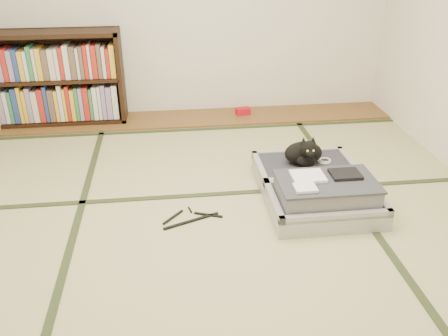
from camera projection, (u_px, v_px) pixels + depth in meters
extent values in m
plane|color=#C6C184|center=(223.00, 224.00, 3.26)|extent=(4.50, 4.50, 0.00)
cube|color=brown|center=(200.00, 118.00, 5.02)|extent=(4.00, 0.50, 0.02)
cube|color=red|center=(243.00, 111.00, 5.07)|extent=(0.16, 0.11, 0.07)
cube|color=#2D381E|center=(74.00, 234.00, 3.15)|extent=(0.05, 4.50, 0.01)
cube|color=#2D381E|center=(363.00, 214.00, 3.36)|extent=(0.05, 4.50, 0.01)
cube|color=#2D381E|center=(217.00, 194.00, 3.61)|extent=(4.00, 0.05, 0.01)
cube|color=#2D381E|center=(203.00, 129.00, 4.76)|extent=(4.00, 0.05, 0.01)
cube|color=black|center=(121.00, 76.00, 4.78)|extent=(0.04, 0.33, 0.93)
cube|color=black|center=(56.00, 120.00, 4.91)|extent=(1.45, 0.33, 0.04)
cube|color=black|center=(41.00, 34.00, 4.51)|extent=(1.45, 0.33, 0.04)
cube|color=black|center=(49.00, 79.00, 4.71)|extent=(1.39, 0.33, 0.03)
cube|color=black|center=(52.00, 74.00, 4.85)|extent=(1.45, 0.02, 0.93)
cube|color=gray|center=(52.00, 100.00, 4.79)|extent=(1.31, 0.23, 0.39)
cube|color=gray|center=(45.00, 60.00, 4.60)|extent=(1.31, 0.23, 0.35)
cube|color=#A6A7AB|center=(324.00, 207.00, 3.33)|extent=(0.77, 0.51, 0.13)
cube|color=#2C2B33|center=(325.00, 203.00, 3.31)|extent=(0.69, 0.43, 0.10)
cube|color=#A6A7AB|center=(337.00, 217.00, 3.08)|extent=(0.77, 0.04, 0.05)
cube|color=#A6A7AB|center=(315.00, 182.00, 3.50)|extent=(0.77, 0.04, 0.05)
cube|color=#A6A7AB|center=(274.00, 201.00, 3.25)|extent=(0.04, 0.51, 0.05)
cube|color=#A6A7AB|center=(376.00, 195.00, 3.33)|extent=(0.04, 0.51, 0.05)
cube|color=#A6A7AB|center=(304.00, 173.00, 3.78)|extent=(0.77, 0.51, 0.13)
cube|color=#2C2B33|center=(305.00, 169.00, 3.76)|extent=(0.69, 0.43, 0.10)
cube|color=#A6A7AB|center=(314.00, 179.00, 3.54)|extent=(0.77, 0.04, 0.05)
cube|color=#A6A7AB|center=(297.00, 152.00, 3.95)|extent=(0.77, 0.04, 0.05)
cube|color=#A6A7AB|center=(260.00, 168.00, 3.71)|extent=(0.04, 0.51, 0.05)
cube|color=#A6A7AB|center=(350.00, 163.00, 3.79)|extent=(0.04, 0.51, 0.05)
cylinder|color=black|center=(315.00, 180.00, 3.52)|extent=(0.69, 0.02, 0.02)
cube|color=gray|center=(326.00, 191.00, 3.27)|extent=(0.66, 0.40, 0.13)
cube|color=#3C3B43|center=(327.00, 181.00, 3.23)|extent=(0.68, 0.42, 0.02)
cube|color=white|center=(308.00, 176.00, 3.25)|extent=(0.23, 0.18, 0.02)
cube|color=black|center=(345.00, 174.00, 3.28)|extent=(0.21, 0.16, 0.02)
cube|color=white|center=(305.00, 188.00, 3.11)|extent=(0.14, 0.12, 0.02)
cube|color=white|center=(303.00, 228.00, 3.08)|extent=(0.06, 0.01, 0.04)
cube|color=white|center=(321.00, 229.00, 3.10)|extent=(0.05, 0.01, 0.04)
cube|color=orange|center=(374.00, 223.00, 3.13)|extent=(0.05, 0.01, 0.04)
cube|color=#197F33|center=(364.00, 221.00, 3.12)|extent=(0.04, 0.01, 0.03)
ellipsoid|color=black|center=(303.00, 153.00, 3.71)|extent=(0.30, 0.20, 0.18)
ellipsoid|color=black|center=(306.00, 160.00, 3.64)|extent=(0.15, 0.11, 0.11)
ellipsoid|color=black|center=(308.00, 149.00, 3.56)|extent=(0.13, 0.12, 0.12)
sphere|color=black|center=(310.00, 154.00, 3.53)|extent=(0.06, 0.06, 0.06)
cone|color=black|center=(304.00, 140.00, 3.55)|extent=(0.05, 0.05, 0.06)
cone|color=black|center=(313.00, 140.00, 3.56)|extent=(0.05, 0.05, 0.06)
sphere|color=#A5BF33|center=(308.00, 151.00, 3.51)|extent=(0.02, 0.02, 0.02)
sphere|color=#A5BF33|center=(314.00, 151.00, 3.51)|extent=(0.02, 0.02, 0.02)
cylinder|color=black|center=(312.00, 155.00, 3.83)|extent=(0.18, 0.11, 0.03)
torus|color=white|center=(324.00, 161.00, 3.77)|extent=(0.11, 0.11, 0.01)
torus|color=white|center=(325.00, 160.00, 3.76)|extent=(0.09, 0.09, 0.01)
cube|color=black|center=(191.00, 221.00, 3.27)|extent=(0.39, 0.17, 0.01)
cube|color=black|center=(173.00, 217.00, 3.32)|extent=(0.15, 0.17, 0.01)
cube|color=black|center=(208.00, 215.00, 3.34)|extent=(0.20, 0.09, 0.01)
cylinder|color=black|center=(190.00, 210.00, 3.40)|extent=(0.03, 0.07, 0.01)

